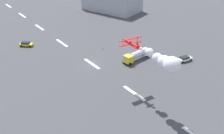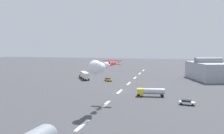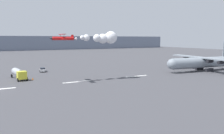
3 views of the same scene
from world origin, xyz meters
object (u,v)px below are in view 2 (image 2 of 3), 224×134
Objects in this scene: stunt_biplane_red at (99,67)px; traffic_cone_far at (139,97)px; followme_car_yellow at (108,79)px; airport_staff_sedan at (187,102)px; traffic_cone_near at (144,88)px; fuel_tanker_truck at (150,91)px; semi_truck_orange at (84,75)px.

stunt_biplane_red is 25.85× the size of traffic_cone_far.
airport_staff_sedan is at bearing 41.79° from followme_car_yellow.
followme_car_yellow is at bearing -131.33° from traffic_cone_near.
fuel_tanker_truck is at bearing -127.61° from airport_staff_sedan.
traffic_cone_near is (-12.73, -3.53, -1.37)m from fuel_tanker_truck.
followme_car_yellow is (-30.06, -23.23, -0.93)m from fuel_tanker_truck.
semi_truck_orange is 40.41m from traffic_cone_near.
semi_truck_orange reaches higher than airport_staff_sedan.
semi_truck_orange is 3.06× the size of airport_staff_sedan.
traffic_cone_near is at bearing 166.71° from stunt_biplane_red.
semi_truck_orange is 50.98m from fuel_tanker_truck.
semi_truck_orange reaches higher than traffic_cone_near.
traffic_cone_near is 1.00× the size of traffic_cone_far.
semi_truck_orange reaches higher than traffic_cone_far.
traffic_cone_far is at bearing -45.59° from fuel_tanker_truck.
semi_truck_orange is 65.69m from airport_staff_sedan.
fuel_tanker_truck reaches higher than traffic_cone_near.
stunt_biplane_red is 26.77m from fuel_tanker_truck.
traffic_cone_near is (-34.49, 8.15, -11.70)m from stunt_biplane_red.
traffic_cone_near is at bearing 57.35° from semi_truck_orange.
semi_truck_orange is at bearing -132.61° from fuel_tanker_truck.
traffic_cone_far is (33.42, 19.80, -0.44)m from followme_car_yellow.
fuel_tanker_truck reaches higher than traffic_cone_far.
followme_car_yellow is at bearing -142.31° from fuel_tanker_truck.
stunt_biplane_red reaches higher than fuel_tanker_truck.
stunt_biplane_red is 28.90m from airport_staff_sedan.
airport_staff_sedan is (39.05, 34.90, 0.00)m from followme_car_yellow.
traffic_cone_far is at bearing -110.47° from airport_staff_sedan.
stunt_biplane_red reaches higher than semi_truck_orange.
stunt_biplane_red reaches higher than traffic_cone_near.
traffic_cone_near is at bearing -145.02° from airport_staff_sedan.
semi_truck_orange is at bearing -131.49° from airport_staff_sedan.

